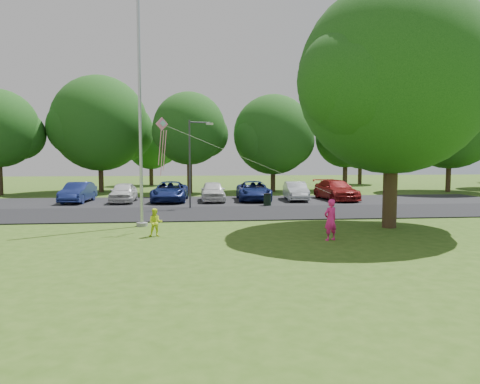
{
  "coord_description": "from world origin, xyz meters",
  "views": [
    {
      "loc": [
        -1.06,
        -14.57,
        3.1
      ],
      "look_at": [
        0.87,
        4.0,
        1.6
      ],
      "focal_mm": 32.0,
      "sensor_mm": 36.0,
      "label": 1
    }
  ],
  "objects": [
    {
      "name": "parked_cars",
      "position": [
        0.61,
        15.42,
        0.75
      ],
      "size": [
        20.17,
        5.38,
        1.43
      ],
      "color": "navy",
      "rests_on": "ground"
    },
    {
      "name": "big_tree",
      "position": [
        7.4,
        3.41,
        6.32
      ],
      "size": [
        8.99,
        8.26,
        10.64
      ],
      "rotation": [
        0.0,
        0.0,
        0.42
      ],
      "color": "#332316",
      "rests_on": "ground"
    },
    {
      "name": "street_lamp",
      "position": [
        -1.2,
        11.4,
        3.22
      ],
      "size": [
        1.49,
        0.47,
        5.35
      ],
      "rotation": [
        0.0,
        0.0,
        0.22
      ],
      "color": "#3F3F44",
      "rests_on": "ground"
    },
    {
      "name": "kite",
      "position": [
        -2.24,
        3.6,
        3.99
      ],
      "size": [
        6.66,
        3.07,
        3.02
      ],
      "rotation": [
        0.0,
        0.0,
        0.51
      ],
      "color": "pink",
      "rests_on": "ground"
    },
    {
      "name": "woman",
      "position": [
        3.96,
        0.87,
        0.78
      ],
      "size": [
        0.67,
        0.57,
        1.56
      ],
      "primitive_type": "imported",
      "rotation": [
        0.0,
        0.0,
        3.56
      ],
      "color": "#FF2187",
      "rests_on": "ground"
    },
    {
      "name": "child_yellow",
      "position": [
        -2.64,
        2.3,
        0.56
      ],
      "size": [
        0.56,
        0.44,
        1.12
      ],
      "primitive_type": "imported",
      "rotation": [
        0.0,
        0.0,
        0.03
      ],
      "color": "#E8FF28",
      "rests_on": "ground"
    },
    {
      "name": "ground",
      "position": [
        0.0,
        0.0,
        0.0
      ],
      "size": [
        120.0,
        120.0,
        0.0
      ],
      "primitive_type": "plane",
      "color": "#335516",
      "rests_on": "ground"
    },
    {
      "name": "parking_strip",
      "position": [
        0.0,
        15.5,
        0.03
      ],
      "size": [
        42.0,
        7.0,
        0.06
      ],
      "primitive_type": "cube",
      "color": "black",
      "rests_on": "ground"
    },
    {
      "name": "horizon_trees",
      "position": [
        4.06,
        33.88,
        4.3
      ],
      "size": [
        77.46,
        7.2,
        7.02
      ],
      "color": "#332316",
      "rests_on": "ground"
    },
    {
      "name": "tree_row",
      "position": [
        1.59,
        24.23,
        5.71
      ],
      "size": [
        64.35,
        11.94,
        10.88
      ],
      "color": "#332316",
      "rests_on": "ground"
    },
    {
      "name": "flagpole",
      "position": [
        -3.5,
        5.0,
        4.17
      ],
      "size": [
        0.5,
        0.5,
        10.0
      ],
      "color": "#B7BABF",
      "rests_on": "ground"
    },
    {
      "name": "park_road",
      "position": [
        0.0,
        9.0,
        0.03
      ],
      "size": [
        60.0,
        6.0,
        0.06
      ],
      "primitive_type": "cube",
      "color": "black",
      "rests_on": "ground"
    },
    {
      "name": "trash_can",
      "position": [
        3.49,
        12.27,
        0.41
      ],
      "size": [
        0.52,
        0.52,
        0.82
      ],
      "rotation": [
        0.0,
        0.0,
        0.02
      ],
      "color": "black",
      "rests_on": "ground"
    }
  ]
}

